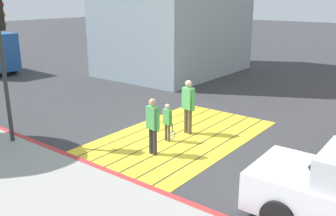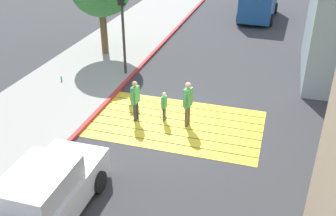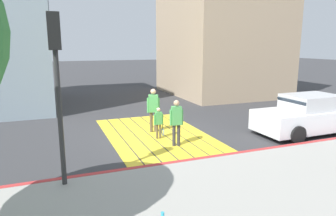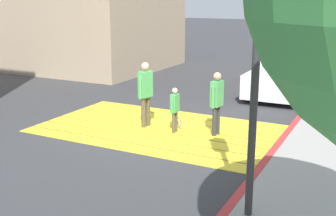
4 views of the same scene
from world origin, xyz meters
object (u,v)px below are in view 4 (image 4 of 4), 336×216
Objects in this scene: pedestrian_adult_trailing at (145,90)px; car_parked_near_curb at (282,75)px; traffic_light_corner at (256,28)px; pedestrian_child_with_racket at (175,108)px; pedestrian_adult_lead at (217,99)px.

car_parked_near_curb is at bearing -112.82° from pedestrian_adult_trailing.
car_parked_near_curb is 9.82m from traffic_light_corner.
traffic_light_corner is 3.51× the size of pedestrian_child_with_racket.
pedestrian_adult_trailing is 1.48× the size of pedestrian_child_with_racket.
pedestrian_adult_trailing reaches higher than pedestrian_child_with_racket.
car_parked_near_curb is 2.42× the size of pedestrian_adult_trailing.
car_parked_near_curb is at bearing -104.13° from pedestrian_child_with_racket.
pedestrian_child_with_racket is at bearing -49.67° from traffic_light_corner.
pedestrian_adult_lead is at bearing -164.85° from pedestrian_child_with_racket.
pedestrian_adult_lead reaches higher than car_parked_near_curb.
car_parked_near_curb is at bearing -94.38° from pedestrian_adult_lead.
traffic_light_corner is at bearing 130.33° from pedestrian_child_with_racket.
traffic_light_corner is 4.83m from pedestrian_adult_lead.
pedestrian_child_with_racket is at bearing 15.15° from pedestrian_adult_lead.
car_parked_near_curb is 1.02× the size of traffic_light_corner.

